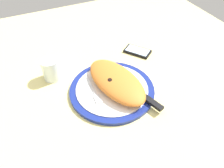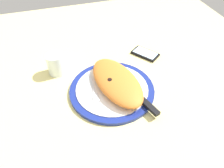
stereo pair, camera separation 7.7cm
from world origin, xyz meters
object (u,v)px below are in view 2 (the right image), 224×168
Objects in this scene: calzone at (117,81)px; water_glass at (56,65)px; fork at (93,89)px; knife at (141,99)px; plate at (112,90)px; smartphone at (145,54)px.

water_glass is (-15.77, -19.61, -0.30)cm from calzone.
knife is (9.53, 14.21, 0.29)cm from fork.
plate is 11.33cm from knife.
smartphone is 38.07cm from water_glass.
knife reaches higher than plate.
knife is at bearing 33.61° from calzone.
plate is 3.76cm from calzone.
smartphone is (-25.12, 12.53, -1.57)cm from knife.
calzone reaches higher than fork.
plate is 1.28× the size of knife.
knife is 35.31cm from water_glass.
water_glass is (-24.48, -25.40, 1.54)cm from knife.
plate is 6.71cm from fork.
calzone is at bearing -146.39° from knife.
water_glass reaches higher than calzone.
plate is 3.64× the size of water_glass.
smartphone is at bearing 129.89° from plate.
water_glass is at bearing -143.17° from fork.
calzone reaches higher than smartphone.
knife is at bearing -26.52° from smartphone.
fork reaches higher than plate.
fork is (-0.83, -8.42, -2.13)cm from calzone.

